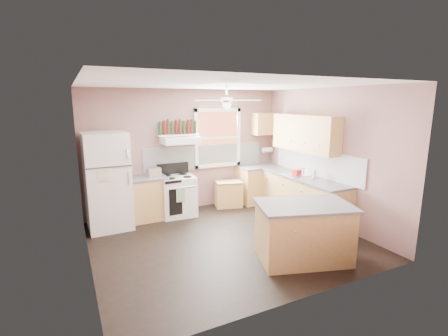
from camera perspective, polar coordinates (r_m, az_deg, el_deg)
name	(u,v)px	position (r m, az deg, el deg)	size (l,w,h in m)	color
floor	(226,240)	(5.94, 0.42, -12.52)	(4.50, 4.50, 0.00)	black
ceiling	(227,84)	(5.43, 0.46, 14.48)	(4.50, 4.50, 0.00)	white
wall_back	(186,150)	(7.37, -6.63, 3.10)	(4.50, 0.05, 2.70)	#85605B
wall_right	(328,156)	(6.84, 17.76, 1.97)	(0.05, 4.00, 2.70)	#85605B
wall_left	(82,180)	(4.97, -23.75, -1.90)	(0.05, 4.00, 2.70)	#85605B
backsplash_back	(206,157)	(7.52, -3.26, 1.98)	(2.90, 0.03, 0.55)	white
backsplash_right	(315,163)	(7.06, 15.76, 0.93)	(0.03, 2.60, 0.55)	white
window_view	(217,138)	(7.58, -1.19, 5.32)	(1.00, 0.02, 1.20)	brown
window_frame	(218,138)	(7.55, -1.11, 5.30)	(1.16, 0.07, 1.36)	white
refrigerator	(107,181)	(6.58, -19.82, -2.21)	(0.79, 0.77, 1.87)	white
base_cabinet_left	(145,199)	(6.98, -13.80, -5.38)	(0.90, 0.60, 0.86)	#AE8648
counter_left	(143,178)	(6.87, -13.98, -1.78)	(0.92, 0.62, 0.04)	#505053
toaster	(154,172)	(6.88, -12.29, -0.74)	(0.28, 0.16, 0.18)	silver
stove	(178,196)	(7.09, -8.13, -4.88)	(0.71, 0.64, 0.86)	white
range_hood	(180,140)	(7.00, -7.70, 4.87)	(0.78, 0.50, 0.14)	white
bottle_shelf	(178,135)	(7.10, -8.03, 5.76)	(0.90, 0.26, 0.03)	white
cart	(229,194)	(7.63, 0.80, -4.58)	(0.61, 0.40, 0.61)	#AE8648
base_cabinet_corner	(259,185)	(8.02, 6.20, -2.91)	(1.00, 0.60, 0.86)	#AE8648
base_cabinet_right	(303,198)	(7.05, 13.69, -5.22)	(0.60, 2.20, 0.86)	#AE8648
counter_corner	(260,167)	(7.92, 6.27, 0.25)	(1.02, 0.62, 0.04)	#505053
counter_right	(304,178)	(6.93, 13.81, -1.66)	(0.62, 2.22, 0.04)	#505053
sink	(297,175)	(7.07, 12.78, -1.21)	(0.55, 0.45, 0.03)	silver
faucet	(304,171)	(7.16, 13.81, -0.50)	(0.03, 0.03, 0.14)	silver
upper_cabinet_right	(305,133)	(7.02, 14.00, 5.96)	(0.33, 1.80, 0.76)	#AE8648
upper_cabinet_corner	(265,124)	(8.00, 7.15, 7.72)	(0.60, 0.33, 0.52)	#AE8648
paper_towel	(267,150)	(8.16, 7.63, 3.19)	(0.12, 0.12, 0.26)	white
island	(303,233)	(5.26, 13.75, -11.05)	(1.33, 0.84, 0.86)	#AE8648
island_top	(305,205)	(5.11, 13.99, -6.38)	(1.41, 0.92, 0.04)	#505053
ceiling_fan_hub	(227,100)	(5.42, 0.46, 11.84)	(0.20, 0.20, 0.08)	white
soap_bottle	(314,173)	(6.79, 15.58, -0.86)	(0.09, 0.09, 0.22)	silver
red_caddy	(297,172)	(7.09, 12.70, -0.72)	(0.18, 0.12, 0.10)	red
wine_bottles	(178,128)	(7.09, -8.06, 7.05)	(0.86, 0.06, 0.31)	#143819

